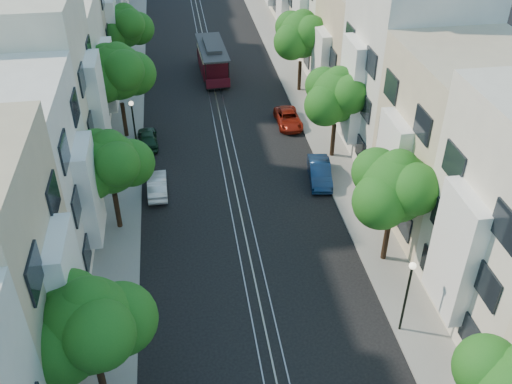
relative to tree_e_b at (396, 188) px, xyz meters
name	(u,v)px	position (x,y,z in m)	size (l,w,h in m)	color
ground	(219,112)	(-7.26, 19.02, -4.73)	(200.00, 200.00, 0.00)	black
sidewalk_east	(307,105)	(-0.01, 19.02, -4.67)	(2.50, 80.00, 0.12)	gray
sidewalk_west	(128,118)	(-14.51, 19.02, -4.67)	(2.50, 80.00, 0.12)	gray
rail_left	(212,112)	(-7.81, 19.02, -4.72)	(0.06, 80.00, 0.02)	gray
rail_slot	(219,112)	(-7.26, 19.02, -4.72)	(0.06, 80.00, 0.02)	gray
rail_right	(226,111)	(-6.71, 19.02, -4.72)	(0.06, 80.00, 0.02)	gray
lane_line	(219,112)	(-7.26, 19.02, -4.73)	(0.08, 80.00, 0.01)	tan
townhouses_east	(369,42)	(4.61, 18.94, 0.45)	(7.75, 72.00, 12.00)	beige
townhouses_west	(54,61)	(-19.13, 18.94, 0.35)	(7.75, 72.00, 11.76)	silver
tree_e_b	(396,188)	(0.00, 0.00, 0.00)	(4.93, 4.08, 6.68)	black
tree_e_c	(338,97)	(0.00, 11.00, -0.13)	(4.84, 3.99, 6.52)	black
tree_e_d	(302,36)	(0.00, 22.00, 0.13)	(5.01, 4.16, 6.85)	black
tree_w_a	(90,327)	(-14.40, -7.00, 0.00)	(4.93, 4.08, 6.68)	black
tree_w_b	(111,164)	(-14.40, 5.00, -0.34)	(4.72, 3.87, 6.27)	black
tree_w_c	(118,73)	(-14.40, 16.00, 0.34)	(5.13, 4.28, 7.09)	black
tree_w_d	(125,27)	(-14.40, 27.00, -0.13)	(4.84, 3.99, 6.52)	black
lamp_east	(408,287)	(-0.96, -4.98, -1.89)	(0.32, 0.32, 4.16)	black
lamp_west	(133,120)	(-13.56, 13.02, -1.89)	(0.32, 0.32, 4.16)	black
cable_car	(212,58)	(-7.09, 26.36, -3.09)	(2.56, 7.30, 2.77)	black
parked_car_e_mid	(320,172)	(-1.66, 8.15, -4.09)	(1.35, 3.88, 1.28)	#0D2345
parked_car_e_far	(288,118)	(-2.18, 16.10, -4.20)	(1.76, 3.83, 1.06)	maroon
parked_car_w_mid	(157,185)	(-12.23, 8.36, -4.17)	(1.20, 3.44, 1.13)	silver
parked_car_w_far	(148,138)	(-12.86, 14.50, -4.15)	(1.38, 3.44, 1.17)	#13311F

